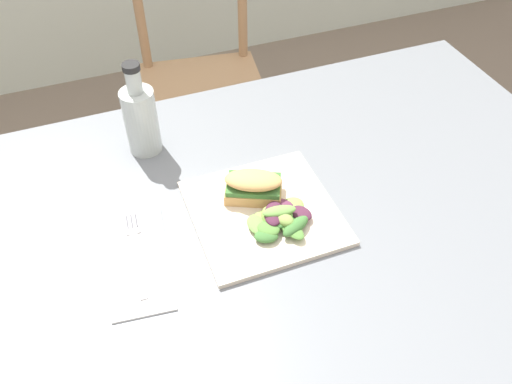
{
  "coord_description": "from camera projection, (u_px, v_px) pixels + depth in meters",
  "views": [
    {
      "loc": [
        -0.25,
        -0.56,
        1.46
      ],
      "look_at": [
        -0.01,
        0.09,
        0.76
      ],
      "focal_mm": 37.26,
      "sensor_mm": 36.0,
      "label": 1
    }
  ],
  "objects": [
    {
      "name": "bottle_cold_brew",
      "position": [
        142.0,
        122.0,
        1.05
      ],
      "size": [
        0.07,
        0.07,
        0.2
      ],
      "color": "black",
      "rests_on": "dining_table"
    },
    {
      "name": "dining_table",
      "position": [
        246.0,
        262.0,
        1.04
      ],
      "size": [
        1.44,
        0.84,
        0.74
      ],
      "color": "slate",
      "rests_on": "ground"
    },
    {
      "name": "napkin_folded",
      "position": [
        137.0,
        256.0,
        0.9
      ],
      "size": [
        0.13,
        0.25,
        0.0
      ],
      "primitive_type": "cube",
      "rotation": [
        0.0,
        0.0,
        -0.11
      ],
      "color": "white",
      "rests_on": "dining_table"
    },
    {
      "name": "plate_lunch",
      "position": [
        264.0,
        212.0,
        0.97
      ],
      "size": [
        0.26,
        0.26,
        0.01
      ],
      "primitive_type": "cube",
      "color": "beige",
      "rests_on": "dining_table"
    },
    {
      "name": "sandwich_half_front",
      "position": [
        253.0,
        186.0,
        0.97
      ],
      "size": [
        0.12,
        0.1,
        0.06
      ],
      "color": "tan",
      "rests_on": "plate_lunch"
    },
    {
      "name": "salad_mixed_greens",
      "position": [
        279.0,
        219.0,
        0.93
      ],
      "size": [
        0.13,
        0.12,
        0.03
      ],
      "color": "#84A84C",
      "rests_on": "plate_lunch"
    },
    {
      "name": "chair_wooden_far",
      "position": [
        202.0,
        82.0,
        1.79
      ],
      "size": [
        0.45,
        0.45,
        0.87
      ],
      "color": "tan",
      "rests_on": "ground"
    },
    {
      "name": "fork_on_napkin",
      "position": [
        136.0,
        247.0,
        0.91
      ],
      "size": [
        0.04,
        0.19,
        0.0
      ],
      "color": "silver",
      "rests_on": "napkin_folded"
    }
  ]
}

